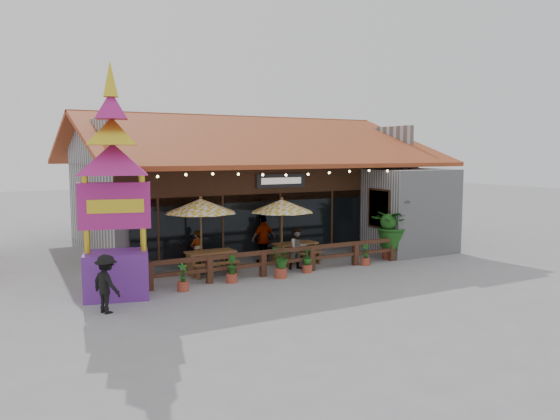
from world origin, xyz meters
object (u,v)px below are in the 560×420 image
picnic_table_left (211,259)px  picnic_table_right (295,249)px  umbrella_left (201,206)px  pedestrian (106,284)px  umbrella_right (282,206)px  tropical_plant (391,226)px  thai_sign_tower (113,165)px

picnic_table_left → picnic_table_right: 3.64m
umbrella_left → picnic_table_left: size_ratio=1.61×
pedestrian → umbrella_left: bearing=-73.7°
picnic_table_left → picnic_table_right: (3.64, 0.21, -0.01)m
umbrella_right → tropical_plant: bearing=-12.0°
picnic_table_left → picnic_table_right: bearing=3.3°
umbrella_right → thai_sign_tower: size_ratio=0.36×
picnic_table_right → thai_sign_tower: 8.22m
picnic_table_right → thai_sign_tower: thai_sign_tower is taller
thai_sign_tower → tropical_plant: size_ratio=3.13×
umbrella_left → thai_sign_tower: size_ratio=0.37×
umbrella_left → pedestrian: bearing=-140.4°
thai_sign_tower → tropical_plant: thai_sign_tower is taller
thai_sign_tower → pedestrian: bearing=-112.0°
umbrella_right → thai_sign_tower: thai_sign_tower is taller
picnic_table_left → tropical_plant: (7.46, -0.95, 0.80)m
picnic_table_right → pedestrian: bearing=-157.4°
picnic_table_left → tropical_plant: size_ratio=0.73×
umbrella_right → picnic_table_right: (0.71, 0.19, -1.75)m
tropical_plant → pedestrian: size_ratio=1.49×
thai_sign_tower → umbrella_right: bearing=13.7°
picnic_table_left → thai_sign_tower: thai_sign_tower is taller
umbrella_left → pedestrian: size_ratio=1.74×
umbrella_left → picnic_table_right: (3.89, -0.03, -1.88)m
umbrella_left → pedestrian: (-3.98, -3.30, -1.63)m
umbrella_left → picnic_table_right: 4.32m
picnic_table_right → thai_sign_tower: (-7.27, -1.79, 3.40)m
umbrella_left → umbrella_right: size_ratio=1.03×
tropical_plant → pedestrian: (-11.70, -2.12, -0.56)m
picnic_table_left → thai_sign_tower: size_ratio=0.23×
umbrella_right → pedestrian: bearing=-156.7°
umbrella_right → tropical_plant: 4.73m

